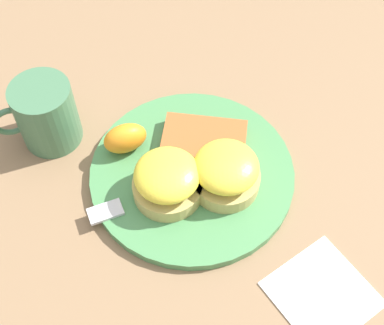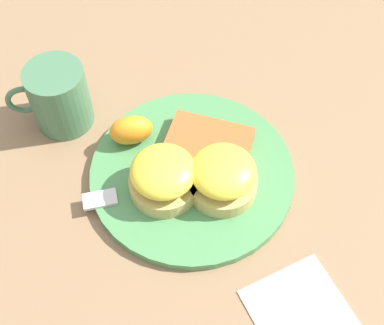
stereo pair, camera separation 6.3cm
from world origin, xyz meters
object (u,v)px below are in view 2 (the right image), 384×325
at_px(sandwich_benedict_right, 223,177).
at_px(fork, 153,189).
at_px(orange_wedge, 131,130).
at_px(cup, 59,97).
at_px(sandwich_benedict_left, 164,177).
at_px(hashbrown_patty, 208,145).

distance_m(sandwich_benedict_right, fork, 0.09).
xyz_separation_m(orange_wedge, fork, (-0.02, 0.09, -0.02)).
height_order(sandwich_benedict_right, fork, sandwich_benedict_right).
bearing_deg(orange_wedge, fork, 100.06).
height_order(orange_wedge, cup, cup).
distance_m(sandwich_benedict_left, fork, 0.03).
relative_size(sandwich_benedict_right, hashbrown_patty, 0.80).
bearing_deg(fork, sandwich_benedict_left, 176.42).
bearing_deg(sandwich_benedict_right, sandwich_benedict_left, -11.22).
distance_m(hashbrown_patty, cup, 0.22).
bearing_deg(sandwich_benedict_left, sandwich_benedict_right, 168.78).
relative_size(sandwich_benedict_left, cup, 0.80).
bearing_deg(orange_wedge, hashbrown_patty, 159.15).
xyz_separation_m(sandwich_benedict_right, cup, (0.20, -0.17, 0.01)).
height_order(sandwich_benedict_right, cup, cup).
height_order(sandwich_benedict_right, hashbrown_patty, sandwich_benedict_right).
bearing_deg(orange_wedge, sandwich_benedict_left, 108.90).
height_order(hashbrown_patty, orange_wedge, orange_wedge).
bearing_deg(hashbrown_patty, sandwich_benedict_right, 94.20).
height_order(sandwich_benedict_left, sandwich_benedict_right, same).
distance_m(sandwich_benedict_right, hashbrown_patty, 0.07).
bearing_deg(hashbrown_patty, sandwich_benedict_left, 35.77).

